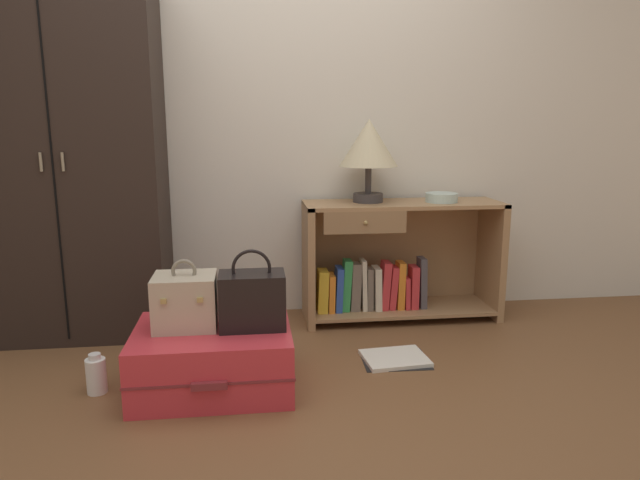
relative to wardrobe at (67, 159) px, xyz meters
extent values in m
plane|color=brown|center=(1.07, -1.20, -0.95)|extent=(9.00, 9.00, 0.00)
cube|color=silver|center=(1.07, 0.30, 0.35)|extent=(6.40, 0.10, 2.60)
cube|color=black|center=(0.00, 0.00, 0.00)|extent=(0.96, 0.45, 1.89)
cube|color=black|center=(0.00, -0.23, 0.00)|extent=(0.01, 0.01, 1.79)
cylinder|color=gray|center=(-0.05, -0.24, 0.00)|extent=(0.01, 0.01, 0.09)
cylinder|color=gray|center=(0.05, -0.24, 0.00)|extent=(0.01, 0.01, 0.09)
cube|color=#A37A51|center=(1.26, 0.03, -0.60)|extent=(0.04, 0.37, 0.69)
cube|color=#A37A51|center=(2.35, 0.03, -0.60)|extent=(0.04, 0.37, 0.69)
cube|color=#A37A51|center=(1.80, 0.03, -0.27)|extent=(1.13, 0.37, 0.02)
cube|color=#A37A51|center=(1.80, 0.03, -0.89)|extent=(1.05, 0.37, 0.02)
cube|color=#A37A51|center=(1.80, 0.21, -0.60)|extent=(1.05, 0.01, 0.67)
cube|color=#8F6B47|center=(1.55, -0.14, -0.34)|extent=(0.45, 0.02, 0.12)
sphere|color=#9E844C|center=(1.55, -0.16, -0.34)|extent=(0.02, 0.02, 0.02)
cube|color=gold|center=(1.33, 0.00, -0.76)|extent=(0.06, 0.13, 0.24)
cube|color=orange|center=(1.38, 0.00, -0.77)|extent=(0.04, 0.13, 0.22)
cube|color=#2D51B2|center=(1.43, 0.00, -0.75)|extent=(0.05, 0.12, 0.26)
cube|color=green|center=(1.47, 0.00, -0.73)|extent=(0.06, 0.09, 0.30)
cube|color=#726659|center=(1.53, 0.00, -0.74)|extent=(0.06, 0.09, 0.28)
cube|color=beige|center=(1.57, 0.00, -0.73)|extent=(0.03, 0.10, 0.30)
cube|color=#726659|center=(1.61, 0.00, -0.76)|extent=(0.04, 0.10, 0.25)
cube|color=beige|center=(1.65, 0.00, -0.76)|extent=(0.04, 0.13, 0.25)
cube|color=red|center=(1.70, 0.00, -0.74)|extent=(0.06, 0.11, 0.28)
cube|color=red|center=(1.75, 0.00, -0.76)|extent=(0.06, 0.10, 0.25)
cube|color=orange|center=(1.79, 0.00, -0.74)|extent=(0.04, 0.10, 0.28)
cube|color=red|center=(1.83, 0.00, -0.79)|extent=(0.03, 0.11, 0.19)
cube|color=red|center=(1.87, 0.00, -0.76)|extent=(0.04, 0.11, 0.25)
cube|color=#4C474C|center=(1.92, 0.00, -0.73)|extent=(0.05, 0.10, 0.30)
cylinder|color=#3D3838|center=(1.60, 0.06, -0.24)|extent=(0.17, 0.17, 0.05)
cylinder|color=#3D3838|center=(1.60, 0.06, -0.13)|extent=(0.04, 0.04, 0.15)
cone|color=beige|center=(1.60, 0.06, 0.07)|extent=(0.33, 0.33, 0.26)
cylinder|color=silver|center=(2.02, 0.01, -0.24)|extent=(0.18, 0.18, 0.05)
cube|color=#D1333D|center=(0.76, -0.76, -0.81)|extent=(0.67, 0.52, 0.27)
cube|color=maroon|center=(0.76, -0.76, -0.81)|extent=(0.67, 0.52, 0.01)
cube|color=maroon|center=(0.76, -1.03, -0.81)|extent=(0.14, 0.02, 0.03)
cube|color=#B7A88E|center=(0.65, -0.73, -0.56)|extent=(0.26, 0.22, 0.23)
torus|color=gray|center=(0.65, -0.73, -0.43)|extent=(0.11, 0.02, 0.11)
cube|color=tan|center=(0.58, -0.84, -0.52)|extent=(0.02, 0.01, 0.02)
cube|color=tan|center=(0.72, -0.84, -0.52)|extent=(0.02, 0.01, 0.02)
cube|color=black|center=(0.93, -0.76, -0.56)|extent=(0.28, 0.18, 0.24)
torus|color=black|center=(0.93, -0.76, -0.42)|extent=(0.17, 0.01, 0.17)
cylinder|color=white|center=(0.27, -0.75, -0.87)|extent=(0.08, 0.08, 0.15)
cylinder|color=silver|center=(0.27, -0.75, -0.78)|extent=(0.05, 0.05, 0.02)
cube|color=white|center=(1.61, -0.58, -0.94)|extent=(0.32, 0.27, 0.02)
cube|color=black|center=(1.61, -0.58, -0.94)|extent=(0.33, 0.27, 0.01)
camera|label=1|loc=(0.93, -3.10, 0.18)|focal=31.95mm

